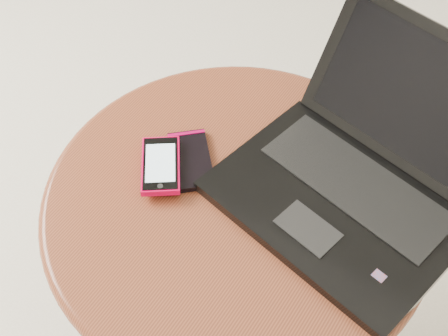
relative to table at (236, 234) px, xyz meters
The scene contains 4 objects.
table is the anchor object (origin of this frame).
laptop 0.23m from the table, 36.43° to the left, with size 0.41×0.41×0.21m.
phone_black 0.15m from the table, 169.00° to the left, with size 0.12×0.13×0.01m.
phone_pink 0.17m from the table, 169.99° to the right, with size 0.11×0.12×0.01m.
Camera 1 is at (0.17, -0.53, 1.24)m, focal length 51.01 mm.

